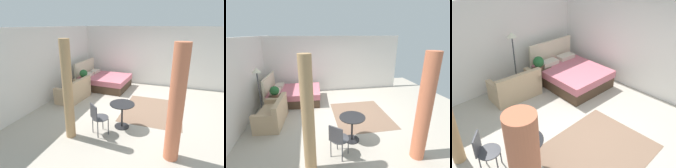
# 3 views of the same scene
# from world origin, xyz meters

# --- Properties ---
(ground_plane) EXTENTS (8.20, 9.42, 0.02)m
(ground_plane) POSITION_xyz_m (0.00, 0.00, -0.01)
(ground_plane) COLOR #B2A899
(wall_back) EXTENTS (8.20, 0.12, 2.61)m
(wall_back) POSITION_xyz_m (0.00, 3.21, 1.31)
(wall_back) COLOR silver
(wall_back) RESTS_ON ground
(wall_right) EXTENTS (0.12, 6.42, 2.61)m
(wall_right) POSITION_xyz_m (2.60, 0.00, 1.31)
(wall_right) COLOR silver
(wall_right) RESTS_ON ground
(area_rug) EXTENTS (2.16, 1.84, 0.01)m
(area_rug) POSITION_xyz_m (-0.22, -0.50, 0.00)
(area_rug) COLOR #7F604C
(area_rug) RESTS_ON ground
(bed) EXTENTS (1.72, 2.08, 1.15)m
(bed) POSITION_xyz_m (1.42, 1.86, 0.30)
(bed) COLOR #473323
(bed) RESTS_ON ground
(couch) EXTENTS (1.38, 0.83, 0.81)m
(couch) POSITION_xyz_m (-0.25, 2.37, 0.29)
(couch) COLOR tan
(couch) RESTS_ON ground
(nightstand) EXTENTS (0.55, 0.40, 0.54)m
(nightstand) POSITION_xyz_m (0.75, 2.47, 0.27)
(nightstand) COLOR #473323
(nightstand) RESTS_ON ground
(potted_plant) EXTENTS (0.32, 0.32, 0.40)m
(potted_plant) POSITION_xyz_m (0.65, 2.43, 0.76)
(potted_plant) COLOR brown
(potted_plant) RESTS_ON nightstand
(vase) EXTENTS (0.09, 0.09, 0.21)m
(vase) POSITION_xyz_m (0.87, 2.51, 0.64)
(vase) COLOR silver
(vase) RESTS_ON nightstand
(floor_lamp) EXTENTS (0.27, 0.27, 1.73)m
(floor_lamp) POSITION_xyz_m (0.05, 2.74, 1.36)
(floor_lamp) COLOR #3F3F44
(floor_lamp) RESTS_ON ground
(balcony_table) EXTENTS (0.67, 0.67, 0.69)m
(balcony_table) POSITION_xyz_m (-1.51, 0.16, 0.48)
(balcony_table) COLOR black
(balcony_table) RESTS_ON ground
(cafe_chair_near_window) EXTENTS (0.59, 0.59, 0.84)m
(cafe_chair_near_window) POSITION_xyz_m (-2.07, 0.63, 0.51)
(cafe_chair_near_window) COLOR #3F3F44
(cafe_chair_near_window) RESTS_ON ground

